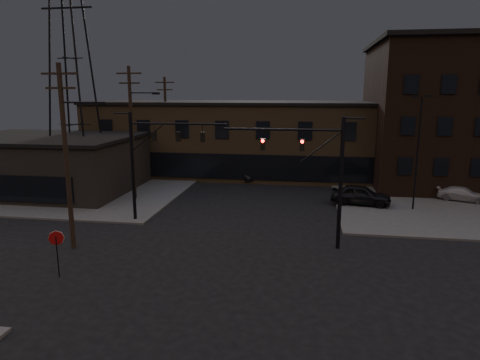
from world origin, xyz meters
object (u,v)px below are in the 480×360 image
Objects in this scene: parked_car_lot_a at (361,195)px; car_crossing at (248,172)px; traffic_signal_far at (149,154)px; parked_car_lot_b at (463,194)px; stop_sign at (56,243)px; traffic_signal_near at (322,168)px.

parked_car_lot_a is 0.96× the size of car_crossing.
parked_car_lot_b is (24.55, 9.50, -4.28)m from traffic_signal_far.
traffic_signal_far is 10.55m from stop_sign.
traffic_signal_far reaches higher than stop_sign.
parked_car_lot_a is at bearing 23.52° from traffic_signal_far.
parked_car_lot_a is 14.37m from car_crossing.
stop_sign is at bearing 149.04° from parked_car_lot_b.
stop_sign is at bearing -154.10° from traffic_signal_near.
traffic_signal_near reaches higher than car_crossing.
traffic_signal_near is 1.66× the size of parked_car_lot_a.
stop_sign is at bearing -123.07° from car_crossing.
parked_car_lot_a is (15.72, 6.84, -4.04)m from traffic_signal_far.
traffic_signal_far is 1.98× the size of parked_car_lot_b.
stop_sign is (-13.36, -6.49, -3.09)m from traffic_signal_near.
stop_sign is 0.49× the size of car_crossing.
parked_car_lot_b is (25.83, 19.48, -1.11)m from stop_sign.
car_crossing is (4.94, 16.35, -4.18)m from traffic_signal_far.
traffic_signal_far reaches higher than car_crossing.
parked_car_lot_b is 20.78m from car_crossing.
traffic_signal_near reaches higher than parked_car_lot_b.
traffic_signal_near is 3.23× the size of stop_sign.
parked_car_lot_b is (12.48, 13.00, -4.20)m from traffic_signal_near.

